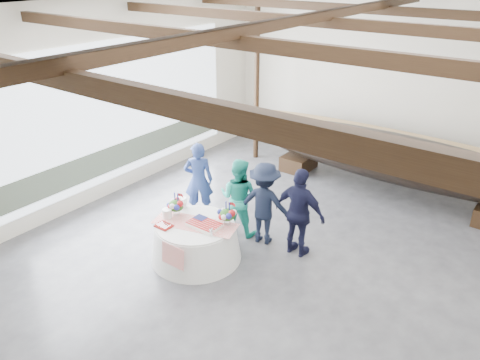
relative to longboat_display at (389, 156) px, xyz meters
The scene contains 13 objects.
floor 4.59m from the longboat_display, 94.50° to the right, with size 10.00×12.00×0.01m, color #3D3D42.
wall_back 2.02m from the longboat_display, 102.99° to the left, with size 10.00×0.02×4.50m, color silver.
wall_left 7.09m from the longboat_display, 140.10° to the right, with size 0.02×12.00×4.50m, color silver.
ceiling 5.71m from the longboat_display, 94.50° to the right, with size 10.00×12.00×0.01m, color white.
pavilion_structure 4.80m from the longboat_display, 95.44° to the right, with size 9.80×11.76×4.50m.
open_bay 6.40m from the longboat_display, 146.75° to the right, with size 0.03×7.00×3.20m.
longboat_display is the anchor object (origin of this frame).
banquet_table 5.19m from the longboat_display, 111.23° to the right, with size 1.72×1.72×0.74m.
tabletop_items 5.05m from the longboat_display, 112.27° to the right, with size 1.68×1.04×0.40m.
guest_woman_blue 4.57m from the longboat_display, 129.40° to the right, with size 0.63×0.41×1.72m, color navy.
guest_woman_teal 4.00m from the longboat_display, 116.40° to the right, with size 0.80×0.62×1.65m, color teal.
guest_man_left 3.73m from the longboat_display, 108.18° to the right, with size 1.10×0.63×1.70m, color black.
guest_man_right 3.55m from the longboat_display, 96.18° to the right, with size 1.04×0.44×1.78m, color black.
Camera 1 is at (3.65, -5.84, 5.20)m, focal length 35.00 mm.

